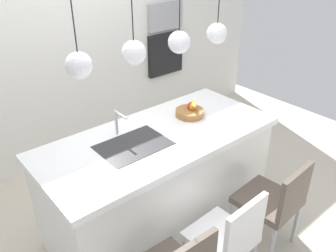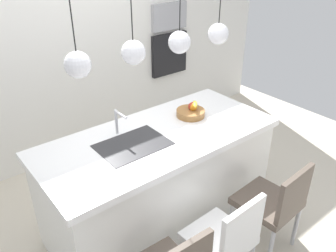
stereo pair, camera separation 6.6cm
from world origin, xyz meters
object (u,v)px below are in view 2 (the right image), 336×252
microwave (169,16)px  chair_far (274,202)px  fruit_bowl (191,111)px  chair_middle (225,238)px  oven (169,54)px

microwave → chair_far: microwave is taller
fruit_bowl → chair_far: size_ratio=0.30×
chair_middle → chair_far: bearing=0.2°
chair_far → oven: bearing=70.9°
fruit_bowl → chair_far: 1.07m
fruit_bowl → oven: oven is taller
microwave → oven: bearing=0.0°
chair_middle → chair_far: size_ratio=0.99×
fruit_bowl → chair_far: (0.08, -0.95, -0.49)m
chair_far → microwave: bearing=70.9°
oven → chair_middle: (-1.42, -2.44, -0.53)m
chair_middle → chair_far: 0.58m
oven → chair_middle: size_ratio=0.64×
oven → chair_far: oven is taller
fruit_bowl → oven: bearing=58.0°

